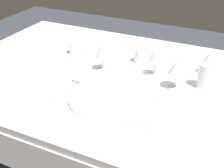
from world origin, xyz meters
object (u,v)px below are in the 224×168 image
object	(u,v)px
dinner_plate	(100,99)
wine_glass_right	(156,56)
fork_outer	(71,89)
wine_glass_centre	(177,68)
spoon_tea	(160,110)
coffee_cup_far	(76,48)
dinner_knife	(137,109)
coffee_cup_right	(141,55)
wine_glass_left	(102,51)
drink_tumbler	(205,76)
wine_glass_far	(211,57)
fork_inner	(65,88)
spoon_soup	(147,106)
spoon_dessert	(155,107)

from	to	relation	value
dinner_plate	wine_glass_right	size ratio (longest dim) A/B	1.84
fork_outer	wine_glass_centre	bearing A→B (deg)	26.18
spoon_tea	coffee_cup_far	distance (m)	0.68
dinner_knife	coffee_cup_right	size ratio (longest dim) A/B	2.32
coffee_cup_right	wine_glass_left	world-z (taller)	wine_glass_left
wine_glass_left	wine_glass_right	distance (m)	0.27
spoon_tea	wine_glass_left	size ratio (longest dim) A/B	1.43
coffee_cup_right	wine_glass_right	world-z (taller)	wine_glass_right
coffee_cup_far	wine_glass_centre	xyz separation A→B (m)	(0.61, -0.12, 0.06)
drink_tumbler	wine_glass_far	bearing A→B (deg)	89.29
dinner_knife	wine_glass_centre	size ratio (longest dim) A/B	1.63
fork_inner	drink_tumbler	size ratio (longest dim) A/B	1.93
spoon_soup	spoon_tea	distance (m)	0.06
dinner_knife	coffee_cup_right	xyz separation A→B (m)	(-0.13, 0.41, 0.04)
spoon_tea	wine_glass_far	bearing A→B (deg)	73.13
coffee_cup_far	dinner_plate	bearing A→B (deg)	-46.90
coffee_cup_right	fork_inner	bearing A→B (deg)	-119.79
dinner_plate	wine_glass_right	world-z (taller)	wine_glass_right
spoon_soup	wine_glass_centre	xyz separation A→B (m)	(0.07, 0.20, 0.10)
fork_inner	wine_glass_centre	bearing A→B (deg)	25.69
coffee_cup_right	wine_glass_far	bearing A→B (deg)	5.42
coffee_cup_right	wine_glass_right	distance (m)	0.15
fork_inner	dinner_knife	bearing A→B (deg)	-2.30
wine_glass_right	wine_glass_far	distance (m)	0.28
wine_glass_centre	wine_glass_right	bearing A→B (deg)	146.73
wine_glass_right	spoon_soup	bearing A→B (deg)	-78.57
spoon_dessert	drink_tumbler	xyz separation A→B (m)	(0.15, 0.26, 0.06)
fork_outer	dinner_knife	size ratio (longest dim) A/B	0.88
fork_outer	spoon_dessert	world-z (taller)	spoon_dessert
dinner_knife	wine_glass_left	world-z (taller)	wine_glass_left
spoon_dessert	wine_glass_right	world-z (taller)	wine_glass_right
dinner_plate	wine_glass_far	distance (m)	0.60
spoon_tea	wine_glass_far	world-z (taller)	wine_glass_far
wine_glass_far	coffee_cup_right	bearing A→B (deg)	-174.58
wine_glass_far	dinner_plate	bearing A→B (deg)	-130.25
wine_glass_left	wine_glass_far	world-z (taller)	wine_glass_left
dinner_knife	wine_glass_left	bearing A→B (deg)	138.29
spoon_dessert	wine_glass_far	xyz separation A→B (m)	(0.15, 0.41, 0.09)
spoon_dessert	drink_tumbler	distance (m)	0.30
fork_outer	coffee_cup_far	size ratio (longest dim) A/B	2.13
dinner_plate	dinner_knife	bearing A→B (deg)	2.52
dinner_knife	wine_glass_left	xyz separation A→B (m)	(-0.29, 0.26, 0.10)
wine_glass_right	drink_tumbler	distance (m)	0.25
coffee_cup_right	spoon_dessert	bearing A→B (deg)	-62.35
spoon_dessert	dinner_knife	bearing A→B (deg)	-147.56
drink_tumbler	spoon_tea	bearing A→B (deg)	-115.10
dinner_knife	spoon_soup	xyz separation A→B (m)	(0.03, 0.04, 0.00)
fork_inner	spoon_dessert	bearing A→B (deg)	3.51
fork_inner	coffee_cup_right	distance (m)	0.46
dinner_plate	coffee_cup_right	xyz separation A→B (m)	(0.03, 0.42, 0.04)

